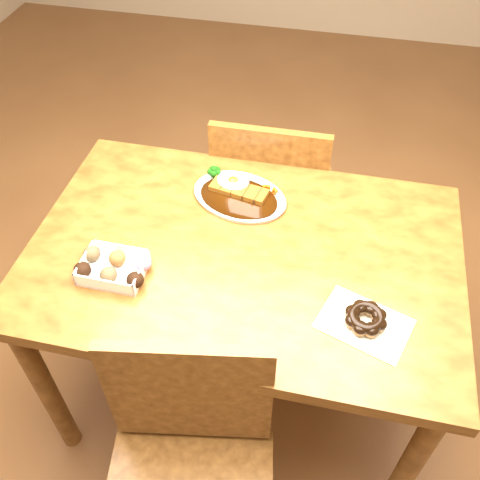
% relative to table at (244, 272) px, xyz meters
% --- Properties ---
extents(ground, '(6.00, 6.00, 0.00)m').
position_rel_table_xyz_m(ground, '(0.00, 0.00, -0.65)').
color(ground, brown).
rests_on(ground, ground).
extents(table, '(1.20, 0.80, 0.75)m').
position_rel_table_xyz_m(table, '(0.00, 0.00, 0.00)').
color(table, '#44240D').
rests_on(table, ground).
extents(chair_far, '(0.43, 0.43, 0.87)m').
position_rel_table_xyz_m(chair_far, '(-0.01, 0.53, -0.17)').
color(chair_far, '#44240D').
rests_on(chair_far, ground).
extents(chair_near, '(0.49, 0.49, 0.87)m').
position_rel_table_xyz_m(chair_near, '(-0.02, -0.54, -0.17)').
color(chair_near, '#44240D').
rests_on(chair_near, ground).
extents(katsu_curry_plate, '(0.34, 0.28, 0.06)m').
position_rel_table_xyz_m(katsu_curry_plate, '(-0.06, 0.21, 0.11)').
color(katsu_curry_plate, white).
rests_on(katsu_curry_plate, table).
extents(donut_box, '(0.19, 0.13, 0.05)m').
position_rel_table_xyz_m(donut_box, '(-0.32, -0.16, 0.12)').
color(donut_box, white).
rests_on(donut_box, table).
extents(pon_de_ring, '(0.25, 0.21, 0.04)m').
position_rel_table_xyz_m(pon_de_ring, '(0.34, -0.18, 0.12)').
color(pon_de_ring, silver).
rests_on(pon_de_ring, table).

